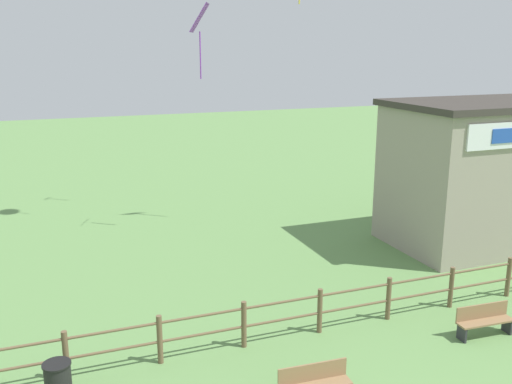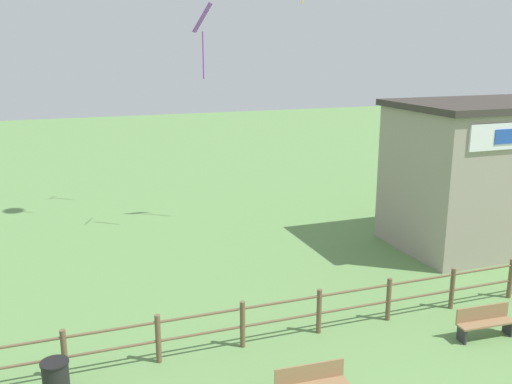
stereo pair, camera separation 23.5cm
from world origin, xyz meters
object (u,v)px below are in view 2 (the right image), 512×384
(seaside_building, at_px, (496,173))
(park_bench_near_fence, at_px, (311,383))
(park_bench_by_building, at_px, (484,321))
(trash_bin, at_px, (56,381))
(kite_purple_streamer, at_px, (202,24))

(seaside_building, bearing_deg, park_bench_near_fence, -147.42)
(park_bench_by_building, xyz_separation_m, trash_bin, (-10.91, 0.91, 0.02))
(park_bench_near_fence, bearing_deg, trash_bin, 159.63)
(park_bench_near_fence, height_order, park_bench_by_building, same)
(seaside_building, bearing_deg, kite_purple_streamer, 154.46)
(seaside_building, bearing_deg, trash_bin, -162.26)
(park_bench_near_fence, distance_m, trash_bin, 5.62)
(seaside_building, xyz_separation_m, trash_bin, (-16.68, -5.34, -2.35))
(park_bench_near_fence, distance_m, park_bench_by_building, 5.74)
(park_bench_by_building, relative_size, trash_bin, 1.70)
(trash_bin, bearing_deg, seaside_building, 17.74)
(park_bench_near_fence, relative_size, park_bench_by_building, 1.00)
(park_bench_by_building, distance_m, trash_bin, 10.95)
(park_bench_by_building, bearing_deg, kite_purple_streamer, 112.51)
(park_bench_near_fence, height_order, trash_bin, trash_bin)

